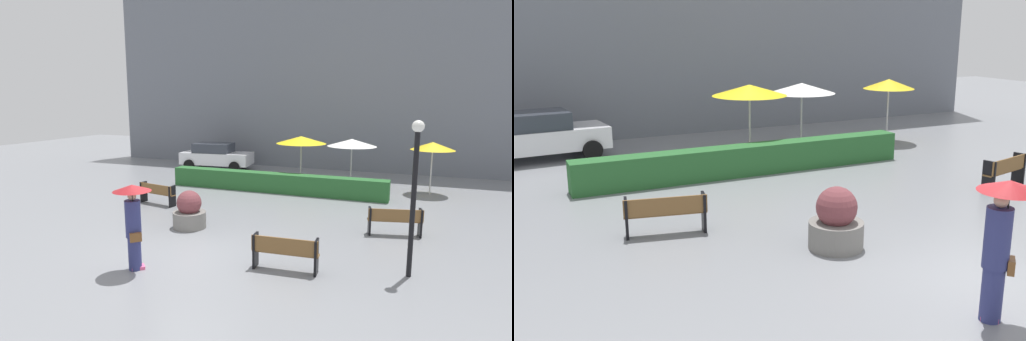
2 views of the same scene
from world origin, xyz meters
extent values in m
plane|color=gray|center=(0.00, 0.00, 0.00)|extent=(60.00, 60.00, 0.00)
cube|color=brown|center=(-4.13, 4.56, 0.45)|extent=(1.74, 0.58, 0.04)
cube|color=brown|center=(-4.16, 4.41, 0.66)|extent=(1.70, 0.37, 0.37)
cube|color=black|center=(-4.92, 4.69, 0.42)|extent=(0.13, 0.36, 0.84)
cube|color=black|center=(-3.35, 4.38, 0.42)|extent=(0.13, 0.36, 0.84)
cube|color=brown|center=(4.99, 3.98, 0.47)|extent=(1.66, 0.63, 0.04)
cube|color=brown|center=(5.03, 3.84, 0.68)|extent=(1.61, 0.41, 0.38)
cube|color=black|center=(4.26, 3.79, 0.44)|extent=(0.14, 0.36, 0.87)
cube|color=black|center=(5.74, 4.14, 0.44)|extent=(0.14, 0.36, 0.87)
cylinder|color=navy|center=(-0.84, -1.18, 0.42)|extent=(0.32, 0.32, 0.85)
cube|color=#F2598C|center=(-0.80, -1.14, 0.04)|extent=(0.41, 0.41, 0.08)
cylinder|color=navy|center=(-0.84, -1.18, 1.31)|extent=(0.38, 0.38, 0.92)
sphere|color=tan|center=(-0.84, -1.18, 1.87)|extent=(0.21, 0.21, 0.21)
cube|color=brown|center=(-0.68, -1.32, 0.90)|extent=(0.27, 0.27, 0.22)
cylinder|color=black|center=(-0.77, -1.25, 1.65)|extent=(0.02, 0.02, 0.90)
cone|color=maroon|center=(-0.77, -1.25, 2.10)|extent=(0.92, 0.92, 0.16)
cylinder|color=slate|center=(-1.35, 2.31, 0.27)|extent=(1.09, 1.09, 0.54)
sphere|color=brown|center=(-1.35, 2.31, 0.84)|extent=(0.82, 0.82, 0.82)
cylinder|color=silver|center=(0.27, 10.05, 1.13)|extent=(0.06, 0.06, 2.27)
cone|color=yellow|center=(0.27, 10.05, 2.27)|extent=(2.39, 2.39, 0.35)
cylinder|color=silver|center=(2.56, 10.75, 1.08)|extent=(0.06, 0.06, 2.15)
cone|color=white|center=(2.56, 10.75, 2.15)|extent=(2.32, 2.32, 0.35)
cylinder|color=silver|center=(6.10, 10.54, 1.08)|extent=(0.06, 0.06, 2.16)
cone|color=yellow|center=(6.10, 10.54, 2.16)|extent=(1.87, 1.87, 0.35)
cube|color=#28602D|center=(-0.52, 8.40, 0.43)|extent=(10.09, 0.70, 0.87)
cube|color=silver|center=(-5.80, 13.08, 0.67)|extent=(4.34, 2.12, 0.70)
cube|color=#333842|center=(-6.00, 13.06, 1.29)|extent=(2.33, 1.80, 0.55)
cylinder|color=black|center=(-4.46, 14.08, 0.32)|extent=(0.66, 0.28, 0.64)
cylinder|color=black|center=(-4.30, 12.33, 0.32)|extent=(0.66, 0.28, 0.64)
camera|label=1|loc=(5.60, -9.23, 4.21)|focal=29.29mm
camera|label=2|loc=(-7.29, -6.86, 4.32)|focal=41.00mm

